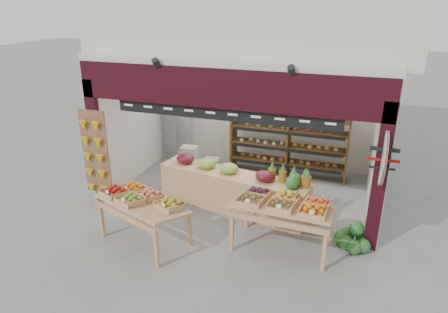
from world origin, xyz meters
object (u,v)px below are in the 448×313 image
back_shelving (289,131)px  cardboard_stack (198,163)px  watermelon_pile (353,239)px  refrigerator (174,127)px  mid_counter (233,189)px  display_table_left (140,200)px  display_table_right (283,205)px

back_shelving → cardboard_stack: bearing=-163.6°
cardboard_stack → watermelon_pile: (3.83, -2.13, -0.09)m
refrigerator → mid_counter: bearing=-24.7°
cardboard_stack → watermelon_pile: bearing=-29.1°
back_shelving → refrigerator: (-3.17, 0.25, -0.31)m
mid_counter → refrigerator: bearing=135.8°
back_shelving → display_table_left: (-1.95, -3.71, -0.35)m
refrigerator → display_table_left: bearing=-53.3°
display_table_left → display_table_right: display_table_right is taller
back_shelving → mid_counter: bearing=-109.3°
refrigerator → mid_counter: size_ratio=0.51×
watermelon_pile → cardboard_stack: bearing=150.9°
display_table_right → display_table_left: bearing=-167.3°
back_shelving → display_table_left: bearing=-117.7°
back_shelving → display_table_left: size_ratio=1.58×
back_shelving → cardboard_stack: size_ratio=2.79×
cardboard_stack → display_table_left: display_table_left is taller
display_table_right → mid_counter: bearing=139.9°
cardboard_stack → display_table_right: display_table_right is taller
back_shelving → display_table_right: bearing=-81.0°
back_shelving → mid_counter: (-0.74, -2.12, -0.70)m
mid_counter → display_table_right: (1.24, -1.04, 0.40)m
back_shelving → display_table_right: back_shelving is taller
back_shelving → display_table_left: back_shelving is taller
mid_counter → display_table_right: 1.67m
cardboard_stack → watermelon_pile: size_ratio=1.62×
cardboard_stack → mid_counter: bearing=-46.9°
cardboard_stack → mid_counter: 2.05m
mid_counter → watermelon_pile: 2.54m
back_shelving → display_table_right: (0.50, -3.16, -0.30)m
cardboard_stack → refrigerator: bearing=139.8°
mid_counter → display_table_right: size_ratio=1.88×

